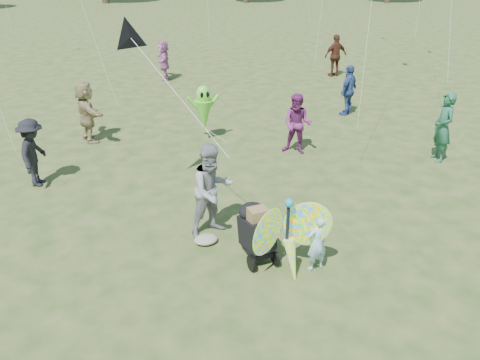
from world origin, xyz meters
name	(u,v)px	position (x,y,z in m)	size (l,w,h in m)	color
ground	(277,264)	(0.00, 0.00, 0.00)	(160.00, 160.00, 0.00)	#51592B
child_girl	(317,243)	(0.60, -0.37, 0.56)	(0.41, 0.27, 1.12)	#A2CDE6
adult_man	(212,190)	(-0.80, 1.47, 0.98)	(0.95, 0.74, 1.96)	gray
grey_bag	(206,239)	(-1.06, 1.14, 0.08)	(0.48, 0.39, 0.15)	gray
crowd_b	(34,153)	(-4.27, 5.13, 0.86)	(1.11, 0.64, 1.72)	black
crowd_c	(349,90)	(6.06, 7.50, 0.90)	(1.05, 0.44, 1.79)	#2F4882
crowd_d	(87,112)	(-2.86, 7.88, 0.93)	(1.73, 0.55, 1.87)	#9C8A60
crowd_e	(297,124)	(2.75, 4.84, 0.87)	(0.85, 0.66, 1.75)	#6F2562
crowd_f	(443,127)	(6.26, 2.99, 0.97)	(0.71, 0.46, 1.94)	#215A3E
crowd_h	(336,56)	(8.67, 12.89, 0.97)	(1.13, 0.47, 1.94)	#4B2619
crowd_j	(164,60)	(0.95, 15.00, 0.88)	(1.64, 0.52, 1.77)	#B869A4
jogging_stroller	(256,229)	(-0.29, 0.38, 0.61)	(0.55, 1.07, 1.09)	black
butterfly_kite	(289,238)	(0.05, -0.35, 0.77)	(1.74, 0.75, 1.73)	red
delta_kite_rig	(131,38)	(-1.86, 3.41, 3.70)	(1.93, 2.18, 2.55)	black
alien_kite	(204,110)	(0.50, 6.72, 0.97)	(1.12, 0.69, 1.74)	#61DB33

